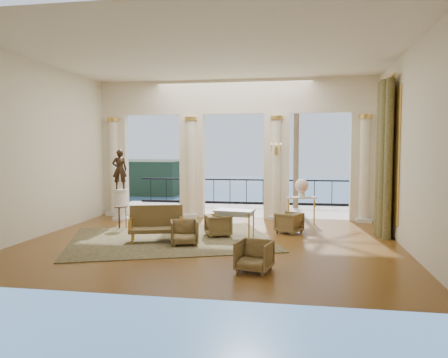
% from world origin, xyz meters
% --- Properties ---
extents(floor, '(9.00, 9.00, 0.00)m').
position_xyz_m(floor, '(0.00, 0.00, 0.00)').
color(floor, '#4A2D0D').
rests_on(floor, ground).
extents(room_walls, '(9.00, 9.00, 9.00)m').
position_xyz_m(room_walls, '(0.00, -1.12, 2.88)').
color(room_walls, '#ECE3C6').
rests_on(room_walls, ground).
extents(arcade, '(9.00, 0.56, 4.50)m').
position_xyz_m(arcade, '(-0.00, 3.82, 2.58)').
color(arcade, beige).
rests_on(arcade, ground).
extents(terrace, '(10.00, 3.60, 0.10)m').
position_xyz_m(terrace, '(0.00, 5.80, -0.05)').
color(terrace, '#B4AB98').
rests_on(terrace, ground).
extents(balustrade, '(9.00, 0.06, 1.03)m').
position_xyz_m(balustrade, '(0.00, 7.40, 0.41)').
color(balustrade, black).
rests_on(balustrade, terrace).
extents(palm_tree, '(2.00, 2.00, 4.50)m').
position_xyz_m(palm_tree, '(2.00, 6.60, 4.09)').
color(palm_tree, '#4C3823').
rests_on(palm_tree, terrace).
extents(headland, '(22.00, 18.00, 6.00)m').
position_xyz_m(headland, '(-30.00, 70.00, -3.00)').
color(headland, black).
rests_on(headland, sea).
extents(sea, '(160.00, 160.00, 0.00)m').
position_xyz_m(sea, '(0.00, 60.00, -6.00)').
color(sea, '#2C598C').
rests_on(sea, ground).
extents(curtain, '(0.33, 1.40, 4.09)m').
position_xyz_m(curtain, '(4.28, 1.50, 2.02)').
color(curtain, '#494726').
rests_on(curtain, ground).
extents(window_frame, '(0.04, 1.60, 3.40)m').
position_xyz_m(window_frame, '(4.47, 1.50, 2.10)').
color(window_frame, gold).
rests_on(window_frame, room_walls).
extents(wall_sconce, '(0.30, 0.11, 0.33)m').
position_xyz_m(wall_sconce, '(1.40, 3.51, 2.23)').
color(wall_sconce, gold).
rests_on(wall_sconce, arcade).
extents(rug, '(5.89, 5.26, 0.02)m').
position_xyz_m(rug, '(-1.02, 0.10, 0.01)').
color(rug, '#2B2D18').
rests_on(rug, ground).
extents(armchair_a, '(0.78, 0.75, 0.65)m').
position_xyz_m(armchair_a, '(-0.55, -0.41, 0.32)').
color(armchair_a, '#4F401F').
rests_on(armchair_a, ground).
extents(armchair_b, '(0.73, 0.70, 0.63)m').
position_xyz_m(armchair_b, '(1.31, -2.35, 0.32)').
color(armchair_b, '#4F401F').
rests_on(armchair_b, ground).
extents(armchair_c, '(0.79, 0.80, 0.62)m').
position_xyz_m(armchair_c, '(1.86, 1.46, 0.31)').
color(armchair_c, '#4F401F').
rests_on(armchair_c, ground).
extents(armchair_d, '(0.78, 0.80, 0.63)m').
position_xyz_m(armchair_d, '(0.07, 0.70, 0.32)').
color(armchair_d, '#4F401F').
rests_on(armchair_d, ground).
extents(settee, '(1.41, 0.91, 0.87)m').
position_xyz_m(settee, '(-1.34, -0.10, 0.43)').
color(settee, '#4F401F').
rests_on(settee, ground).
extents(game_table, '(1.07, 0.69, 0.69)m').
position_xyz_m(game_table, '(0.47, 0.80, 0.62)').
color(game_table, silver).
rests_on(game_table, ground).
extents(pedestal, '(0.54, 0.54, 0.99)m').
position_xyz_m(pedestal, '(-3.50, 2.75, 0.47)').
color(pedestal, silver).
rests_on(pedestal, ground).
extents(statue, '(0.54, 0.45, 1.26)m').
position_xyz_m(statue, '(-3.50, 2.75, 1.61)').
color(statue, black).
rests_on(statue, pedestal).
extents(console_table, '(0.92, 0.59, 0.81)m').
position_xyz_m(console_table, '(2.20, 3.05, 0.67)').
color(console_table, silver).
rests_on(console_table, ground).
extents(urn, '(0.41, 0.41, 0.55)m').
position_xyz_m(urn, '(2.20, 3.05, 1.13)').
color(urn, white).
rests_on(urn, console_table).
extents(side_table, '(0.39, 0.39, 0.64)m').
position_xyz_m(side_table, '(-2.86, 1.33, 0.55)').
color(side_table, black).
rests_on(side_table, ground).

